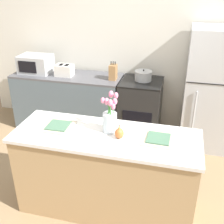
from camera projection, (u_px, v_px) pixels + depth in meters
ground_plane at (106, 206)px, 3.08m from camera, size 10.00×10.00×0.00m
back_wall at (141, 43)px, 4.22m from camera, size 5.20×0.08×2.70m
kitchen_island at (106, 172)px, 2.87m from camera, size 1.80×0.66×0.91m
back_counter at (69, 101)px, 4.50m from camera, size 1.68×0.60×0.89m
stove_range at (140, 109)px, 4.25m from camera, size 0.60×0.61×0.89m
refrigerator at (210, 90)px, 3.86m from camera, size 0.68×0.67×1.69m
flower_vase at (110, 117)px, 2.67m from camera, size 0.16×0.15×0.40m
pear_figurine at (119, 133)px, 2.59m from camera, size 0.09×0.09×0.14m
plate_setting_left at (58, 126)px, 2.80m from camera, size 0.30×0.30×0.02m
plate_setting_right at (158, 139)px, 2.58m from camera, size 0.30×0.30×0.02m
toaster at (64, 70)px, 4.23m from camera, size 0.28×0.18×0.17m
cooking_pot at (143, 76)px, 4.05m from camera, size 0.25×0.25×0.16m
microwave at (36, 64)px, 4.36m from camera, size 0.48×0.37×0.27m
knife_block at (113, 72)px, 4.07m from camera, size 0.10×0.14×0.27m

